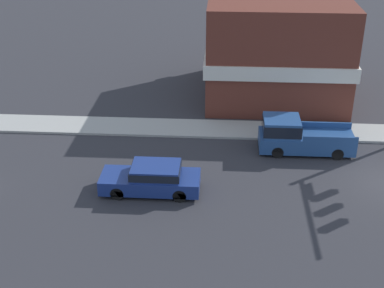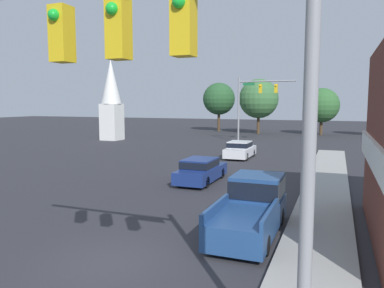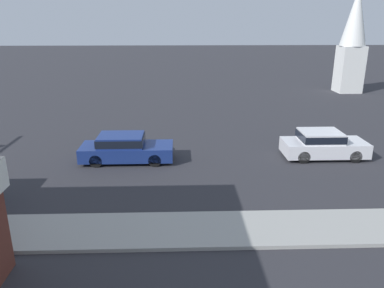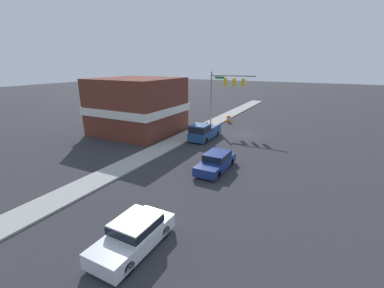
{
  "view_description": "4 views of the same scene",
  "coord_description": "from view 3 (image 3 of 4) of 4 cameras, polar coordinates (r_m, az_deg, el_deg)",
  "views": [
    {
      "loc": [
        -23.64,
        8.55,
        14.07
      ],
      "look_at": [
        -1.41,
        9.98,
        2.65
      ],
      "focal_mm": 50.0,
      "sensor_mm": 36.0,
      "label": 1
    },
    {
      "loc": [
        6.16,
        -9.12,
        4.77
      ],
      "look_at": [
        -1.26,
        9.92,
        2.54
      ],
      "focal_mm": 35.0,
      "sensor_mm": 36.0,
      "label": 2
    },
    {
      "loc": [
        17.35,
        14.81,
        7.14
      ],
      "look_at": [
        0.81,
        15.38,
        1.67
      ],
      "focal_mm": 35.0,
      "sensor_mm": 36.0,
      "label": 3
    },
    {
      "loc": [
        -8.98,
        30.45,
        8.54
      ],
      "look_at": [
        0.92,
        11.73,
        1.85
      ],
      "focal_mm": 24.0,
      "sensor_mm": 36.0,
      "label": 4
    }
  ],
  "objects": [
    {
      "name": "church_steeple",
      "position": [
        42.42,
        23.35,
        14.61
      ],
      "size": [
        2.57,
        2.57,
        10.45
      ],
      "color": "white",
      "rests_on": "ground"
    },
    {
      "name": "car_lead",
      "position": [
        20.07,
        -10.17,
        -0.52
      ],
      "size": [
        1.86,
        4.83,
        1.46
      ],
      "color": "black",
      "rests_on": "ground"
    },
    {
      "name": "car_second_ahead",
      "position": [
        21.52,
        19.3,
        0.04
      ],
      "size": [
        1.93,
        4.43,
        1.48
      ],
      "color": "black",
      "rests_on": "ground"
    }
  ]
}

